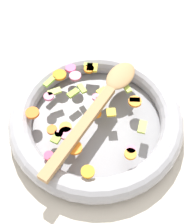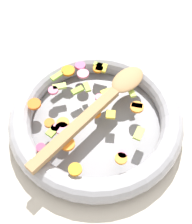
{
  "view_description": "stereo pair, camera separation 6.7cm",
  "coord_description": "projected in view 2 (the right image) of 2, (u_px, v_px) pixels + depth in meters",
  "views": [
    {
      "loc": [
        -0.38,
        0.05,
        0.6
      ],
      "look_at": [
        0.0,
        0.0,
        0.05
      ],
      "focal_mm": 50.0,
      "sensor_mm": 36.0,
      "label": 1
    },
    {
      "loc": [
        -0.38,
        -0.01,
        0.6
      ],
      "look_at": [
        0.0,
        0.0,
        0.05
      ],
      "focal_mm": 50.0,
      "sensor_mm": 36.0,
      "label": 2
    }
  ],
  "objects": [
    {
      "name": "wooden_spoon",
      "position": [
        102.0,
        103.0,
        0.66
      ],
      "size": [
        0.29,
        0.25,
        0.01
      ],
      "color": "#A87F51",
      "rests_on": "chopped_vegetables"
    },
    {
      "name": "chopped_vegetables",
      "position": [
        85.0,
        106.0,
        0.67
      ],
      "size": [
        0.3,
        0.26,
        0.01
      ],
      "color": "orange",
      "rests_on": "skillet"
    },
    {
      "name": "ground_plane",
      "position": [
        96.0,
        125.0,
        0.71
      ],
      "size": [
        4.0,
        4.0,
        0.0
      ],
      "primitive_type": "plane",
      "color": "beige"
    },
    {
      "name": "skillet",
      "position": [
        96.0,
        119.0,
        0.69
      ],
      "size": [
        0.38,
        0.38,
        0.05
      ],
      "color": "slate",
      "rests_on": "ground_plane"
    }
  ]
}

